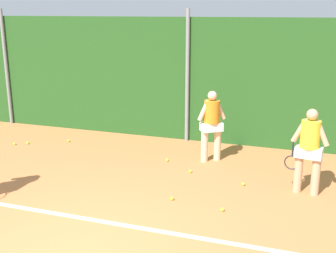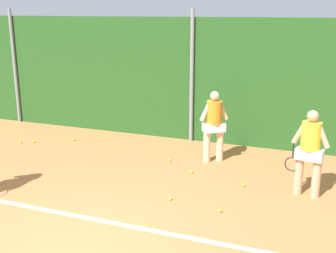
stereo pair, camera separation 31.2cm
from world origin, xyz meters
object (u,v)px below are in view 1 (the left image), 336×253
Objects in this scene: player_backcourt_far at (212,122)px; tennis_ball_12 at (167,160)px; tennis_ball_1 at (172,199)px; tennis_ball_10 at (28,143)px; tennis_ball_0 at (15,144)px; tennis_ball_4 at (243,184)px; player_midcourt at (309,147)px; tennis_ball_3 at (190,171)px; tennis_ball_8 at (68,141)px; tennis_ball_9 at (222,210)px.

tennis_ball_12 is at bearing 166.63° from player_backcourt_far.
tennis_ball_1 is 1.00× the size of tennis_ball_10.
tennis_ball_0 is at bearing 159.35° from tennis_ball_1.
tennis_ball_0 is at bearing 172.93° from tennis_ball_4.
player_midcourt reaches higher than tennis_ball_1.
player_backcourt_far is 24.65× the size of tennis_ball_1.
tennis_ball_1 is 2.06m from tennis_ball_12.
tennis_ball_0 is 5.19m from tennis_ball_1.
tennis_ball_1 is at bearing 34.51° from player_midcourt.
player_midcourt is at bearing -7.25° from tennis_ball_3.
tennis_ball_8 is (-3.68, 2.50, 0.00)m from tennis_ball_1.
tennis_ball_1 is 1.57m from tennis_ball_4.
tennis_ball_1 is 1.00× the size of tennis_ball_4.
tennis_ball_8 is 1.00× the size of tennis_ball_9.
tennis_ball_0 is (-5.04, -0.47, -0.88)m from player_backcourt_far.
tennis_ball_0 and tennis_ball_9 have the same top height.
tennis_ball_9 is at bearing -21.14° from tennis_ball_10.
player_backcourt_far reaches higher than tennis_ball_3.
tennis_ball_9 is at bearing -8.56° from tennis_ball_1.
tennis_ball_4 is 5.78m from tennis_ball_10.
tennis_ball_12 is (4.11, 0.09, 0.00)m from tennis_ball_0.
tennis_ball_3 is 1.00× the size of tennis_ball_9.
tennis_ball_4 is at bearing 82.26° from tennis_ball_9.
tennis_ball_4 and tennis_ball_10 have the same top height.
tennis_ball_10 is at bearing -150.82° from tennis_ball_8.
tennis_ball_3 is (-0.24, -0.89, -0.88)m from player_backcourt_far.
tennis_ball_12 is (2.93, -0.58, 0.00)m from tennis_ball_8.
tennis_ball_1 is 1.00× the size of tennis_ball_12.
tennis_ball_1 is 0.97m from tennis_ball_9.
tennis_ball_0 is at bearing -148.88° from tennis_ball_10.
tennis_ball_3 is 0.86m from tennis_ball_12.
tennis_ball_8 is (-4.81, 1.41, 0.00)m from tennis_ball_4.
tennis_ball_12 is at bearing 111.20° from tennis_ball_1.
tennis_ball_12 is (-3.04, 0.80, -0.88)m from player_midcourt.
tennis_ball_1 is at bearing -20.65° from tennis_ball_0.
tennis_ball_1 is 4.99m from tennis_ball_10.
tennis_ball_3 is 1.00× the size of tennis_ball_4.
tennis_ball_9 is at bearing -50.41° from tennis_ball_12.
player_backcourt_far reaches higher than tennis_ball_0.
player_midcourt is at bearing 1.35° from tennis_ball_4.
tennis_ball_0 is 1.00× the size of tennis_ball_1.
tennis_ball_0 is at bearing 2.90° from player_midcourt.
tennis_ball_9 is at bearing -29.67° from tennis_ball_8.
player_midcourt reaches higher than tennis_ball_3.
tennis_ball_3 and tennis_ball_10 have the same top height.
tennis_ball_3 is 4.57m from tennis_ball_10.
tennis_ball_12 is (-0.74, 1.92, 0.00)m from tennis_ball_1.
tennis_ball_0 is 1.00× the size of tennis_ball_12.
tennis_ball_3 is 1.86m from tennis_ball_9.
tennis_ball_3 is 1.22m from tennis_ball_4.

